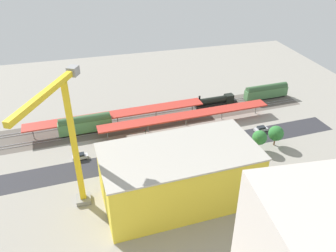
{
  "coord_description": "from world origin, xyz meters",
  "views": [
    {
      "loc": [
        23.97,
        84.2,
        61.23
      ],
      "look_at": [
        0.79,
        -0.53,
        7.84
      ],
      "focal_mm": 36.61,
      "sensor_mm": 36.0,
      "label": 1
    }
  ],
  "objects_px": {
    "passenger_coach": "(266,91)",
    "tower_crane": "(69,138)",
    "parked_car_4": "(161,146)",
    "parked_car_6": "(108,154)",
    "parked_car_2": "(215,138)",
    "street_tree_2": "(115,158)",
    "parked_car_3": "(187,141)",
    "freight_coach_far": "(85,124)",
    "construction_building": "(179,176)",
    "street_tree_0": "(260,138)",
    "parked_car_7": "(80,157)",
    "parked_car_5": "(138,150)",
    "street_tree_1": "(276,133)",
    "parked_car_0": "(261,129)",
    "platform_canopy_far": "(117,114)",
    "traffic_light": "(145,136)",
    "parked_car_1": "(236,134)",
    "box_truck_1": "(197,152)",
    "locomotive": "(217,101)",
    "platform_canopy_near": "(186,115)",
    "box_truck_0": "(194,155)"
  },
  "relations": [
    {
      "from": "freight_coach_far",
      "to": "passenger_coach",
      "type": "bearing_deg",
      "value": -174.4
    },
    {
      "from": "platform_canopy_far",
      "to": "parked_car_7",
      "type": "height_order",
      "value": "platform_canopy_far"
    },
    {
      "from": "parked_car_5",
      "to": "parked_car_4",
      "type": "bearing_deg",
      "value": -179.44
    },
    {
      "from": "parked_car_7",
      "to": "street_tree_1",
      "type": "relative_size",
      "value": 0.68
    },
    {
      "from": "tower_crane",
      "to": "street_tree_2",
      "type": "relative_size",
      "value": 4.59
    },
    {
      "from": "platform_canopy_near",
      "to": "traffic_light",
      "type": "distance_m",
      "value": 18.87
    },
    {
      "from": "street_tree_0",
      "to": "construction_building",
      "type": "bearing_deg",
      "value": 25.61
    },
    {
      "from": "platform_canopy_near",
      "to": "traffic_light",
      "type": "height_order",
      "value": "traffic_light"
    },
    {
      "from": "parked_car_4",
      "to": "street_tree_2",
      "type": "xyz_separation_m",
      "value": [
        15.0,
        7.92,
        3.99
      ]
    },
    {
      "from": "parked_car_2",
      "to": "parked_car_3",
      "type": "relative_size",
      "value": 1.0
    },
    {
      "from": "parked_car_1",
      "to": "box_truck_1",
      "type": "height_order",
      "value": "box_truck_1"
    },
    {
      "from": "parked_car_0",
      "to": "street_tree_0",
      "type": "distance_m",
      "value": 11.62
    },
    {
      "from": "freight_coach_far",
      "to": "parked_car_3",
      "type": "height_order",
      "value": "freight_coach_far"
    },
    {
      "from": "parked_car_5",
      "to": "tower_crane",
      "type": "distance_m",
      "value": 32.35
    },
    {
      "from": "parked_car_0",
      "to": "platform_canopy_far",
      "type": "bearing_deg",
      "value": -20.12
    },
    {
      "from": "box_truck_0",
      "to": "parked_car_4",
      "type": "bearing_deg",
      "value": -46.05
    },
    {
      "from": "platform_canopy_far",
      "to": "box_truck_1",
      "type": "height_order",
      "value": "platform_canopy_far"
    },
    {
      "from": "locomotive",
      "to": "street_tree_1",
      "type": "relative_size",
      "value": 2.54
    },
    {
      "from": "parked_car_2",
      "to": "street_tree_2",
      "type": "xyz_separation_m",
      "value": [
        32.93,
        7.89,
        3.98
      ]
    },
    {
      "from": "platform_canopy_near",
      "to": "street_tree_2",
      "type": "height_order",
      "value": "street_tree_2"
    },
    {
      "from": "parked_car_2",
      "to": "parked_car_5",
      "type": "xyz_separation_m",
      "value": [
        25.28,
        0.04,
        -0.03
      ]
    },
    {
      "from": "parked_car_7",
      "to": "traffic_light",
      "type": "distance_m",
      "value": 20.32
    },
    {
      "from": "passenger_coach",
      "to": "parked_car_7",
      "type": "bearing_deg",
      "value": 16.4
    },
    {
      "from": "passenger_coach",
      "to": "tower_crane",
      "type": "bearing_deg",
      "value": 29.22
    },
    {
      "from": "parked_car_5",
      "to": "street_tree_1",
      "type": "distance_m",
      "value": 42.97
    },
    {
      "from": "traffic_light",
      "to": "locomotive",
      "type": "bearing_deg",
      "value": -147.01
    },
    {
      "from": "parked_car_3",
      "to": "parked_car_5",
      "type": "relative_size",
      "value": 0.92
    },
    {
      "from": "parked_car_1",
      "to": "traffic_light",
      "type": "relative_size",
      "value": 0.64
    },
    {
      "from": "parked_car_6",
      "to": "street_tree_1",
      "type": "distance_m",
      "value": 51.78
    },
    {
      "from": "passenger_coach",
      "to": "parked_car_3",
      "type": "bearing_deg",
      "value": 29.09
    },
    {
      "from": "passenger_coach",
      "to": "parked_car_0",
      "type": "distance_m",
      "value": 25.71
    },
    {
      "from": "street_tree_0",
      "to": "parked_car_7",
      "type": "bearing_deg",
      "value": -10.1
    },
    {
      "from": "passenger_coach",
      "to": "parked_car_3",
      "type": "height_order",
      "value": "passenger_coach"
    },
    {
      "from": "parked_car_2",
      "to": "street_tree_2",
      "type": "height_order",
      "value": "street_tree_2"
    },
    {
      "from": "locomotive",
      "to": "street_tree_0",
      "type": "distance_m",
      "value": 31.1
    },
    {
      "from": "freight_coach_far",
      "to": "parked_car_0",
      "type": "distance_m",
      "value": 58.59
    },
    {
      "from": "passenger_coach",
      "to": "parked_car_7",
      "type": "height_order",
      "value": "passenger_coach"
    },
    {
      "from": "parked_car_2",
      "to": "box_truck_1",
      "type": "bearing_deg",
      "value": 38.76
    },
    {
      "from": "platform_canopy_far",
      "to": "traffic_light",
      "type": "height_order",
      "value": "traffic_light"
    },
    {
      "from": "platform_canopy_near",
      "to": "street_tree_2",
      "type": "relative_size",
      "value": 8.09
    },
    {
      "from": "parked_car_4",
      "to": "parked_car_6",
      "type": "bearing_deg",
      "value": -0.48
    },
    {
      "from": "locomotive",
      "to": "freight_coach_far",
      "type": "height_order",
      "value": "freight_coach_far"
    },
    {
      "from": "parked_car_1",
      "to": "parked_car_3",
      "type": "relative_size",
      "value": 1.02
    },
    {
      "from": "freight_coach_far",
      "to": "tower_crane",
      "type": "relative_size",
      "value": 0.51
    },
    {
      "from": "parked_car_2",
      "to": "street_tree_2",
      "type": "distance_m",
      "value": 34.09
    },
    {
      "from": "parked_car_4",
      "to": "street_tree_0",
      "type": "bearing_deg",
      "value": 163.78
    },
    {
      "from": "parked_car_3",
      "to": "street_tree_2",
      "type": "bearing_deg",
      "value": 19.56
    },
    {
      "from": "parked_car_3",
      "to": "parked_car_6",
      "type": "relative_size",
      "value": 1.0
    },
    {
      "from": "platform_canopy_near",
      "to": "box_truck_1",
      "type": "xyz_separation_m",
      "value": [
        2.53,
        18.33,
        -2.17
      ]
    },
    {
      "from": "freight_coach_far",
      "to": "construction_building",
      "type": "xyz_separation_m",
      "value": [
        -20.7,
        38.41,
        3.89
      ]
    }
  ]
}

